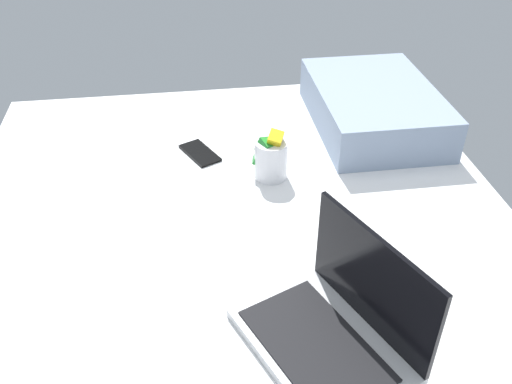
% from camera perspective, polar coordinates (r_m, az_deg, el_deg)
% --- Properties ---
extents(bed_mattress, '(1.80, 1.40, 0.18)m').
position_cam_1_polar(bed_mattress, '(1.35, -1.05, -9.53)').
color(bed_mattress, white).
rests_on(bed_mattress, ground).
extents(laptop, '(0.39, 0.34, 0.23)m').
position_cam_1_polar(laptop, '(1.10, 8.10, -13.49)').
color(laptop, '#B7BABC').
rests_on(laptop, bed_mattress).
extents(snack_cup, '(0.09, 0.10, 0.15)m').
position_cam_1_polar(snack_cup, '(1.52, 1.45, 3.50)').
color(snack_cup, silver).
rests_on(snack_cup, bed_mattress).
extents(cell_phone, '(0.16, 0.12, 0.01)m').
position_cam_1_polar(cell_phone, '(1.66, -5.75, 3.98)').
color(cell_phone, black).
rests_on(cell_phone, bed_mattress).
extents(pillow, '(0.52, 0.36, 0.13)m').
position_cam_1_polar(pillow, '(1.81, 11.92, 8.50)').
color(pillow, '#8C9EB7').
rests_on(pillow, bed_mattress).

